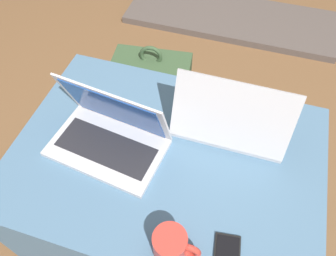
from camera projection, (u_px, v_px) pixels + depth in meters
The scene contains 7 objects.
ground_plane at pixel (166, 213), 1.44m from camera, with size 14.00×14.00×0.00m, color brown.
ottoman at pixel (166, 188), 1.24m from camera, with size 1.00×0.72×0.48m.
laptop_near at pixel (110, 134), 1.04m from camera, with size 0.39×0.27×0.23m.
laptop_far at pixel (231, 119), 1.08m from camera, with size 0.37×0.23×0.23m.
backpack at pixel (154, 96), 1.56m from camera, with size 0.35×0.23×0.52m.
coffee_mug at pixel (171, 245), 0.84m from camera, with size 0.13×0.09×0.09m.
fireplace_hearth at pixel (230, 17), 2.26m from camera, with size 1.40×0.50×0.04m.
Camera 1 is at (0.17, -0.53, 1.38)m, focal length 35.00 mm.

